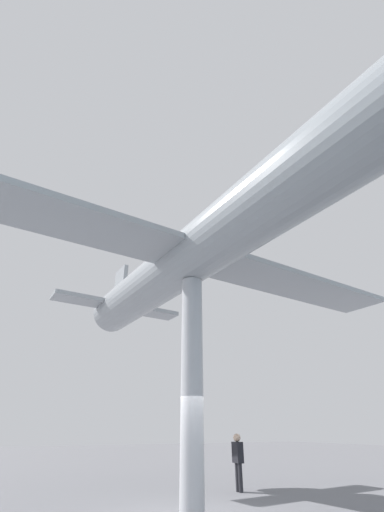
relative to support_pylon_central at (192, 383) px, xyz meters
The scene contains 3 objects.
support_pylon_central is the anchor object (origin of this frame).
suspended_airplane 3.68m from the support_pylon_central, 93.47° to the left, with size 17.63×15.47×2.77m.
visitor_person 4.34m from the support_pylon_central, 141.48° to the right, with size 0.26×0.42×1.64m.
Camera 1 is at (4.51, 8.18, 1.76)m, focal length 24.00 mm.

